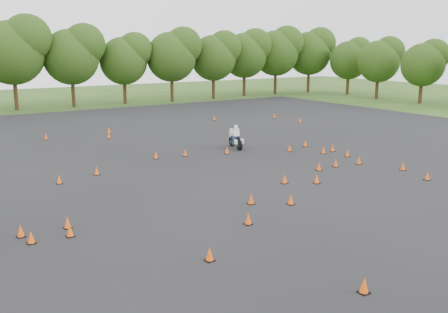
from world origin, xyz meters
TOP-DOWN VIEW (x-y plane):
  - ground at (0.00, 0.00)m, footprint 140.00×140.00m
  - asphalt_pad at (0.00, 6.00)m, footprint 62.00×62.00m
  - treeline at (1.53, 35.19)m, footprint 86.77×32.52m
  - traffic_cones at (-0.27, 5.59)m, footprint 36.37×33.19m
  - rider_white at (5.06, 10.37)m, footprint 1.11×2.21m

SIDE VIEW (x-z plane):
  - ground at x=0.00m, z-range 0.00..0.00m
  - asphalt_pad at x=0.00m, z-range 0.01..0.01m
  - traffic_cones at x=-0.27m, z-range 0.01..0.46m
  - rider_white at x=5.06m, z-range 0.00..1.64m
  - treeline at x=1.53m, z-range -0.72..10.05m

